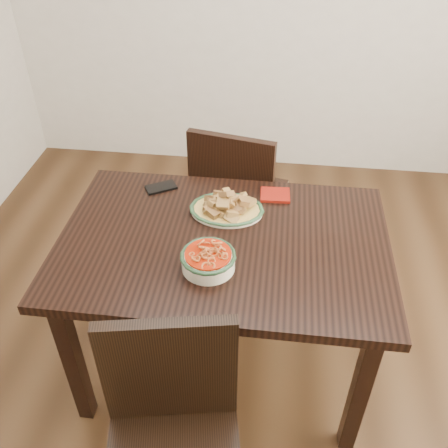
# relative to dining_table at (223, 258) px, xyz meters

# --- Properties ---
(floor) EXTENTS (3.50, 3.50, 0.00)m
(floor) POSITION_rel_dining_table_xyz_m (0.12, 0.07, -0.66)
(floor) COLOR #331F10
(floor) RESTS_ON ground
(dining_table) EXTENTS (1.26, 0.84, 0.75)m
(dining_table) POSITION_rel_dining_table_xyz_m (0.00, 0.00, 0.00)
(dining_table) COLOR black
(dining_table) RESTS_ON ground
(chair_far) EXTENTS (0.50, 0.50, 0.89)m
(chair_far) POSITION_rel_dining_table_xyz_m (-0.01, 0.66, -0.16)
(chair_far) COLOR black
(chair_far) RESTS_ON ground
(chair_near) EXTENTS (0.49, 0.49, 0.89)m
(chair_near) POSITION_rel_dining_table_xyz_m (-0.08, -0.65, -0.16)
(chair_near) COLOR black
(chair_near) RESTS_ON ground
(fish_plate) EXTENTS (0.29, 0.23, 0.11)m
(fish_plate) POSITION_rel_dining_table_xyz_m (-0.01, 0.17, 0.14)
(fish_plate) COLOR #F3E7CD
(fish_plate) RESTS_ON dining_table
(noodle_bowl) EXTENTS (0.20, 0.20, 0.08)m
(noodle_bowl) POSITION_rel_dining_table_xyz_m (-0.03, -0.16, 0.14)
(noodle_bowl) COLOR #EBE3C7
(noodle_bowl) RESTS_ON dining_table
(smartphone) EXTENTS (0.15, 0.12, 0.01)m
(smartphone) POSITION_rel_dining_table_xyz_m (-0.31, 0.31, 0.10)
(smartphone) COLOR black
(smartphone) RESTS_ON dining_table
(napkin) EXTENTS (0.13, 0.11, 0.01)m
(napkin) POSITION_rel_dining_table_xyz_m (0.18, 0.31, 0.10)
(napkin) COLOR maroon
(napkin) RESTS_ON dining_table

